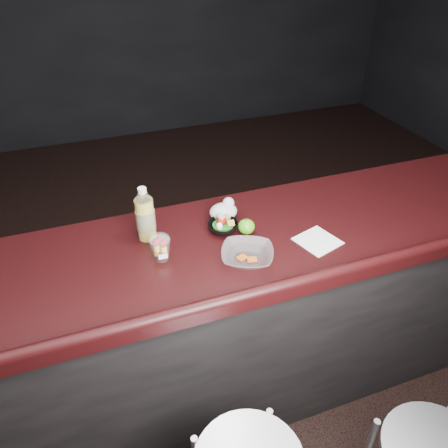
# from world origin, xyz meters

# --- Properties ---
(ground) EXTENTS (8.00, 8.00, 0.00)m
(ground) POSITION_xyz_m (0.00, 0.00, 0.00)
(ground) COLOR black
(ground) RESTS_ON ground
(room_shell) EXTENTS (8.00, 8.00, 8.00)m
(room_shell) POSITION_xyz_m (0.00, 0.00, 1.83)
(room_shell) COLOR black
(room_shell) RESTS_ON ground
(counter) EXTENTS (4.06, 0.71, 1.02)m
(counter) POSITION_xyz_m (0.00, 0.30, 0.51)
(counter) COLOR black
(counter) RESTS_ON ground
(lemonade_bottle) EXTENTS (0.08, 0.08, 0.24)m
(lemonade_bottle) POSITION_xyz_m (-0.22, 0.44, 1.12)
(lemonade_bottle) COLOR gold
(lemonade_bottle) RESTS_ON counter
(fruit_cup) EXTENTS (0.08, 0.08, 0.12)m
(fruit_cup) POSITION_xyz_m (-0.19, 0.28, 1.08)
(fruit_cup) COLOR white
(fruit_cup) RESTS_ON counter
(green_apple) EXTENTS (0.07, 0.07, 0.08)m
(green_apple) POSITION_xyz_m (0.20, 0.33, 1.05)
(green_apple) COLOR #348B10
(green_apple) RESTS_ON counter
(plastic_bag) EXTENTS (0.13, 0.11, 0.09)m
(plastic_bag) POSITION_xyz_m (0.14, 0.47, 1.06)
(plastic_bag) COLOR silver
(plastic_bag) RESTS_ON counter
(snack_bowl) EXTENTS (0.15, 0.15, 0.07)m
(snack_bowl) POSITION_xyz_m (0.10, 0.38, 1.04)
(snack_bowl) COLOR black
(snack_bowl) RESTS_ON counter
(takeout_bowl) EXTENTS (0.28, 0.28, 0.05)m
(takeout_bowl) POSITION_xyz_m (0.13, 0.15, 1.05)
(takeout_bowl) COLOR silver
(takeout_bowl) RESTS_ON counter
(paper_napkin) EXTENTS (0.20, 0.20, 0.00)m
(paper_napkin) POSITION_xyz_m (0.46, 0.16, 1.02)
(paper_napkin) COLOR white
(paper_napkin) RESTS_ON counter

